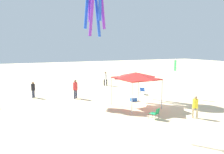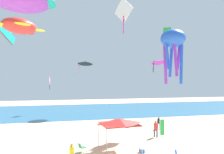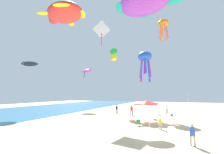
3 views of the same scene
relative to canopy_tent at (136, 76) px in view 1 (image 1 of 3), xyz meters
name	(u,v)px [view 1 (image 1 of 3)]	position (x,y,z in m)	size (l,w,h in m)	color
ground	(151,102)	(0.99, -2.35, -2.78)	(120.00, 120.00, 0.10)	beige
canopy_tent	(136,76)	(0.00, 0.00, 0.00)	(3.57, 3.24, 3.03)	#B7B7BC
folding_chair_facing_ocean	(142,90)	(4.14, -3.39, -2.25)	(0.81, 0.80, 0.82)	black
folding_chair_near_cooler	(155,113)	(-3.52, 0.47, -2.25)	(0.78, 0.73, 0.82)	black
cooler_box	(134,99)	(1.89, -0.93, -2.52)	(0.46, 0.65, 0.40)	blue
banner_flag	(176,75)	(1.48, -5.63, -0.36)	(0.36, 0.06, 3.94)	silver
person_near_umbrella	(75,87)	(5.43, 3.74, -1.60)	(0.46, 0.46, 1.92)	#33384C
person_by_tent	(195,105)	(-4.52, -2.32, -1.76)	(0.39, 0.39, 1.65)	#C6B28C
person_kite_handler	(105,77)	(11.30, -2.16, -1.62)	(0.45, 0.48, 1.88)	black
person_far_stroller	(33,88)	(7.64, 7.52, -1.74)	(0.40, 0.40, 1.67)	#33384C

